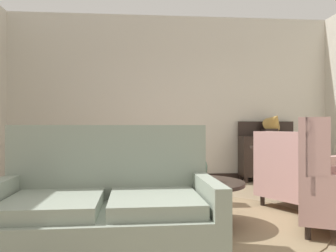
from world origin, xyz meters
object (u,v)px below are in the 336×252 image
(porcelain_vase, at_px, (199,166))
(armchair_back_corner, at_px, (333,185))
(side_table, at_px, (266,166))
(sideboard, at_px, (269,155))
(gramophone, at_px, (274,123))
(coffee_table, at_px, (198,188))
(armchair_foreground_right, at_px, (294,174))
(armchair_near_sideboard, at_px, (164,170))
(settee, at_px, (106,208))

(porcelain_vase, relative_size, armchair_back_corner, 0.31)
(side_table, height_order, sideboard, sideboard)
(armchair_back_corner, relative_size, gramophone, 2.17)
(coffee_table, xyz_separation_m, gramophone, (1.89, 2.63, 0.71))
(porcelain_vase, height_order, armchair_foreground_right, armchair_foreground_right)
(coffee_table, xyz_separation_m, armchair_near_sideboard, (-0.26, 1.23, 0.04))
(settee, bearing_deg, side_table, 46.54)
(armchair_back_corner, xyz_separation_m, side_table, (0.03, 1.81, -0.02))
(porcelain_vase, height_order, gramophone, gramophone)
(porcelain_vase, xyz_separation_m, armchair_back_corner, (1.25, -0.35, -0.16))
(armchair_foreground_right, bearing_deg, sideboard, -41.70)
(porcelain_vase, distance_m, settee, 1.27)
(side_table, height_order, gramophone, gramophone)
(settee, xyz_separation_m, armchair_foreground_right, (2.18, 1.51, 0.01))
(settee, bearing_deg, armchair_foreground_right, 33.55)
(armchair_near_sideboard, xyz_separation_m, side_table, (1.56, 0.25, 0.01))
(coffee_table, height_order, porcelain_vase, porcelain_vase)
(porcelain_vase, distance_m, armchair_back_corner, 1.31)
(armchair_back_corner, bearing_deg, porcelain_vase, 100.99)
(side_table, bearing_deg, settee, -132.29)
(coffee_table, distance_m, settee, 1.23)
(armchair_back_corner, height_order, sideboard, sideboard)
(armchair_near_sideboard, distance_m, gramophone, 2.65)
(sideboard, bearing_deg, side_table, -113.39)
(coffee_table, relative_size, porcelain_vase, 2.71)
(settee, height_order, armchair_foreground_right, settee)
(armchair_back_corner, distance_m, sideboard, 3.10)
(armchair_back_corner, distance_m, side_table, 1.81)
(porcelain_vase, xyz_separation_m, armchair_foreground_right, (1.31, 0.61, -0.19))
(settee, distance_m, gramophone, 4.51)
(armchair_back_corner, xyz_separation_m, gramophone, (0.62, 2.95, 0.64))
(armchair_foreground_right, distance_m, gramophone, 2.18)
(armchair_back_corner, distance_m, gramophone, 3.09)
(coffee_table, distance_m, sideboard, 3.28)
(armchair_foreground_right, xyz_separation_m, sideboard, (0.51, 2.09, 0.07))
(armchair_near_sideboard, relative_size, sideboard, 0.90)
(settee, bearing_deg, coffee_table, 44.93)
(sideboard, relative_size, gramophone, 2.17)
(porcelain_vase, bearing_deg, sideboard, 56.02)
(armchair_back_corner, height_order, gramophone, gramophone)
(porcelain_vase, xyz_separation_m, gramophone, (1.87, 2.61, 0.49))
(armchair_foreground_right, distance_m, armchair_back_corner, 0.96)
(settee, bearing_deg, armchair_back_corner, 13.61)
(settee, height_order, armchair_near_sideboard, settee)
(sideboard, distance_m, gramophone, 0.62)
(coffee_table, height_order, side_table, side_table)
(coffee_table, xyz_separation_m, settee, (-0.85, -0.89, 0.02))
(armchair_foreground_right, relative_size, armchair_near_sideboard, 1.03)
(armchair_foreground_right, relative_size, sideboard, 0.93)
(armchair_foreground_right, height_order, sideboard, sideboard)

